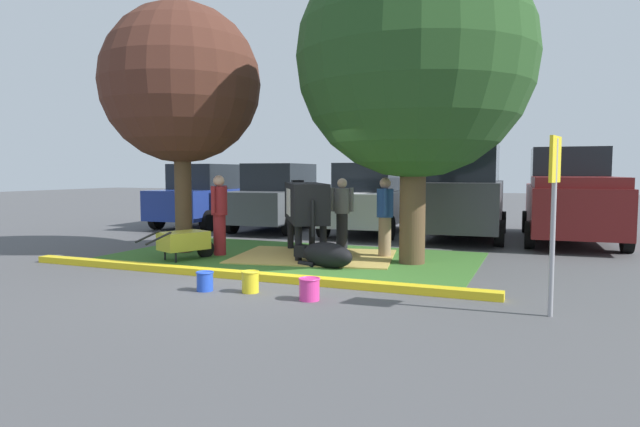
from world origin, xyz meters
The scene contains 21 objects.
ground_plane centered at (0.00, 0.00, 0.00)m, with size 80.00×80.00×0.00m, color #4C4C4F.
grass_island centered at (-0.56, 2.34, 0.01)m, with size 7.48×4.28×0.02m, color #386B28.
curb_yellow centered at (-0.56, 0.05, 0.06)m, with size 8.68×0.24×0.12m, color yellow.
hay_bedding centered at (-0.11, 2.52, 0.03)m, with size 3.20×2.40×0.04m, color tan.
shade_tree_left centered at (-3.05, 2.10, 3.66)m, with size 3.41×3.41×5.38m.
shade_tree_right centered at (1.92, 2.54, 3.87)m, with size 4.47×4.47×6.12m.
cow_holstein centered at (-0.45, 2.82, 1.12)m, with size 1.94×2.87×1.58m.
calf_lying centered at (0.53, 1.53, 0.24)m, with size 1.33×0.77×0.48m.
person_handler centered at (-2.08, 2.03, 0.92)m, with size 0.34×0.53×1.71m.
person_visitor_near centered at (0.01, 3.87, 0.88)m, with size 0.52×0.34×1.63m.
person_visitor_far centered at (1.24, 3.06, 0.89)m, with size 0.34×0.51×1.66m.
wheelbarrow centered at (-2.41, 1.26, 0.39)m, with size 1.06×1.57×0.63m.
parking_sign centered at (4.35, -0.58, 1.56)m, with size 0.14×0.44×2.21m.
bucket_blue centered at (-0.42, -0.98, 0.15)m, with size 0.27×0.27×0.29m.
bucket_yellow centered at (0.27, -0.82, 0.17)m, with size 0.27×0.27×0.32m.
bucket_pink centered at (1.27, -0.93, 0.16)m, with size 0.31×0.31×0.31m.
sedan_blue centered at (-5.94, 7.28, 0.98)m, with size 2.18×4.48×2.02m.
sedan_silver centered at (-3.21, 7.17, 0.98)m, with size 2.18×4.48×2.02m.
hatchback_white centered at (-0.40, 7.30, 0.98)m, with size 2.18×4.48×2.02m.
suv_dark_grey centered at (2.29, 7.16, 1.27)m, with size 2.29×4.69×2.52m.
pickup_truck_maroon centered at (4.89, 7.56, 1.11)m, with size 2.42×5.49×2.42m.
Camera 1 is at (4.21, -7.76, 1.78)m, focal length 30.54 mm.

